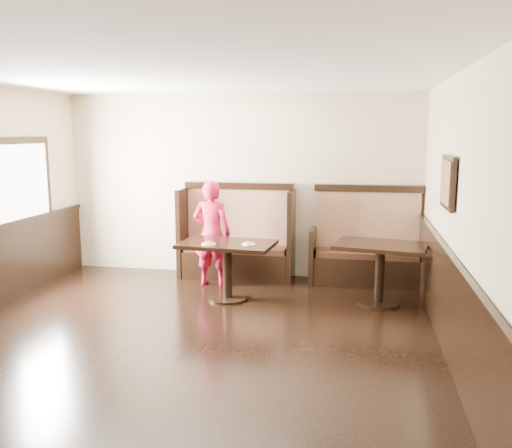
% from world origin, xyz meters
% --- Properties ---
extents(ground, '(7.00, 7.00, 0.00)m').
position_xyz_m(ground, '(0.00, 0.00, 0.00)').
color(ground, black).
rests_on(ground, ground).
extents(room_shell, '(7.00, 7.00, 7.00)m').
position_xyz_m(room_shell, '(-0.30, 0.28, 0.67)').
color(room_shell, '#C9B792').
rests_on(room_shell, ground).
extents(booth_main, '(1.75, 0.72, 1.45)m').
position_xyz_m(booth_main, '(0.00, 3.30, 0.53)').
color(booth_main, black).
rests_on(booth_main, ground).
extents(booth_neighbor, '(1.65, 0.72, 1.45)m').
position_xyz_m(booth_neighbor, '(1.95, 3.29, 0.48)').
color(booth_neighbor, black).
rests_on(booth_neighbor, ground).
extents(table_main, '(1.28, 0.87, 0.78)m').
position_xyz_m(table_main, '(0.12, 2.15, 0.60)').
color(table_main, black).
rests_on(table_main, ground).
extents(table_neighbor, '(1.27, 0.95, 0.80)m').
position_xyz_m(table_neighbor, '(2.10, 2.32, 0.60)').
color(table_neighbor, black).
rests_on(table_neighbor, ground).
extents(child, '(0.58, 0.40, 1.54)m').
position_xyz_m(child, '(-0.25, 2.77, 0.77)').
color(child, red).
rests_on(child, ground).
extents(pizza_plate_left, '(0.19, 0.19, 0.03)m').
position_xyz_m(pizza_plate_left, '(-0.08, 1.97, 0.79)').
color(pizza_plate_left, white).
rests_on(pizza_plate_left, table_main).
extents(pizza_plate_right, '(0.18, 0.18, 0.03)m').
position_xyz_m(pizza_plate_right, '(0.43, 2.06, 0.79)').
color(pizza_plate_right, white).
rests_on(pizza_plate_right, table_main).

